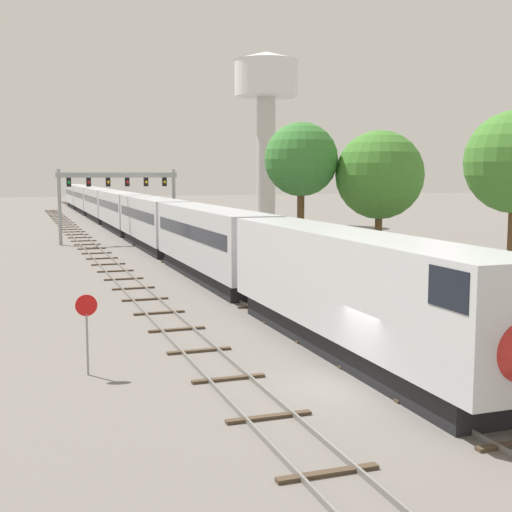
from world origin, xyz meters
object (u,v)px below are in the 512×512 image
stop_sign (87,323)px  trackside_tree_left (301,160)px  trackside_tree_right (380,175)px  signal_gantry (118,188)px  water_tower (266,92)px  passenger_train (120,210)px

stop_sign → trackside_tree_left: 31.83m
stop_sign → trackside_tree_right: trackside_tree_right is taller
signal_gantry → trackside_tree_left: (10.94, -21.56, 2.53)m
water_tower → passenger_train: bearing=-164.4°
passenger_train → trackside_tree_left: bearing=-76.6°
stop_sign → trackside_tree_right: 33.85m
water_tower → stop_sign: (-31.37, -67.46, -16.45)m
passenger_train → trackside_tree_left: (8.69, -36.50, 5.48)m
stop_sign → signal_gantry: bearing=80.6°
trackside_tree_left → trackside_tree_right: (5.67, -2.06, -1.15)m
stop_sign → trackside_tree_left: (18.69, 25.00, 6.23)m
signal_gantry → trackside_tree_left: bearing=-63.1°
passenger_train → stop_sign: passenger_train is taller
water_tower → trackside_tree_right: size_ratio=2.29×
trackside_tree_left → signal_gantry: bearing=116.9°
trackside_tree_right → signal_gantry: bearing=125.1°
water_tower → stop_sign: water_tower is taller
trackside_tree_left → trackside_tree_right: bearing=-19.9°
signal_gantry → water_tower: (23.62, 20.89, 12.75)m
stop_sign → trackside_tree_left: trackside_tree_left is taller
trackside_tree_right → water_tower: bearing=81.1°
trackside_tree_left → trackside_tree_right: size_ratio=1.06×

